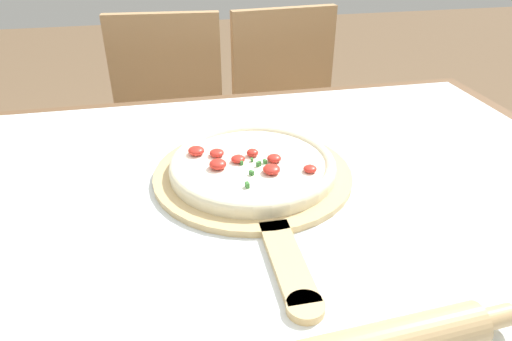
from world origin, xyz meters
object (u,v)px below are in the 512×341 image
Objects in this scene: pizza at (252,165)px; chair_left at (170,129)px; chair_right at (290,119)px; pizza_peel at (255,179)px.

pizza is 0.82m from chair_left.
pizza is at bearing -116.74° from chair_right.
pizza_peel is 0.84m from chair_left.
pizza is at bearing -74.68° from chair_left.
chair_left is 1.00× the size of chair_right.
pizza_peel is at bearing -88.47° from pizza.
pizza_peel is 0.60× the size of chair_left.
chair_left reaches higher than pizza.
pizza_peel is 0.03m from pizza.
chair_left is at bearing 100.21° from pizza_peel.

